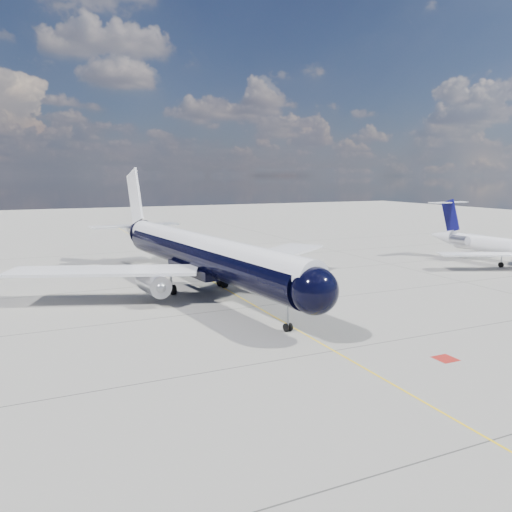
% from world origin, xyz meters
% --- Properties ---
extents(ground, '(320.00, 320.00, 0.00)m').
position_xyz_m(ground, '(0.00, 30.00, 0.00)').
color(ground, '#9A988E').
rests_on(ground, ground).
extents(taxiway_centerline, '(0.16, 160.00, 0.01)m').
position_xyz_m(taxiway_centerline, '(0.00, 25.00, 0.00)').
color(taxiway_centerline, yellow).
rests_on(taxiway_centerline, ground).
extents(red_marking, '(1.60, 1.60, 0.01)m').
position_xyz_m(red_marking, '(6.80, -10.00, 0.00)').
color(red_marking, maroon).
rests_on(red_marking, ground).
extents(main_airliner, '(42.61, 52.20, 15.09)m').
position_xyz_m(main_airliner, '(-3.32, 19.87, 4.68)').
color(main_airliner, black).
rests_on(main_airliner, ground).
extents(regional_jet, '(25.48, 29.33, 9.93)m').
position_xyz_m(regional_jet, '(45.38, 16.64, 3.13)').
color(regional_jet, white).
rests_on(regional_jet, ground).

